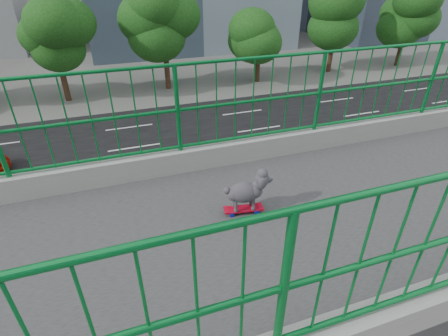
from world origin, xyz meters
The scene contains 6 objects.
road centered at (-13.00, 0.00, 0.01)m, with size 18.00×90.00×0.02m, color black.
railing centered at (0.00, 0.00, 7.21)m, with size 3.00×24.00×1.42m.
street_trees centered at (-26.03, 1.06, 4.72)m, with size 5.30×60.40×7.26m.
skateboard centered at (-0.28, 0.45, 7.04)m, with size 0.19×0.45×0.06m.
poodle centered at (-0.27, 0.47, 7.30)m, with size 0.27×0.53×0.44m.
car_0 centered at (-6.00, 8.08, 0.66)m, with size 1.55×3.86×1.31m, color #9D9DA2.
Camera 1 is at (2.51, -0.73, 9.42)m, focal length 27.41 mm.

